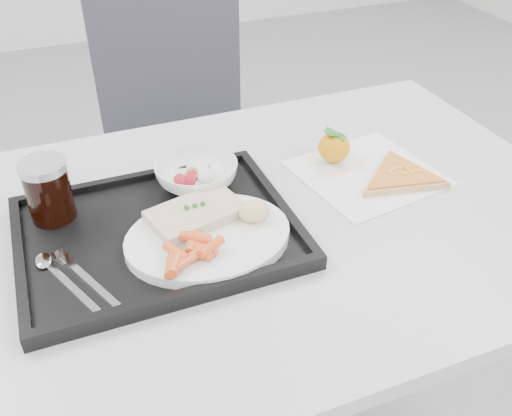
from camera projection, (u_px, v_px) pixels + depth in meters
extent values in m
cube|color=#A7A6A9|center=(255.00, 222.00, 1.02)|extent=(1.20, 0.80, 0.03)
cylinder|color=#47474C|center=(384.00, 217.00, 1.65)|extent=(0.04, 0.04, 0.72)
cube|color=#37373F|center=(193.00, 178.00, 1.66)|extent=(0.46, 0.46, 0.04)
cube|color=#37373F|center=(169.00, 73.00, 1.65)|extent=(0.42, 0.08, 0.46)
cylinder|color=#47474C|center=(155.00, 293.00, 1.60)|extent=(0.03, 0.03, 0.43)
cylinder|color=#47474C|center=(273.00, 262.00, 1.71)|extent=(0.03, 0.03, 0.43)
cylinder|color=#47474C|center=(129.00, 222.00, 1.88)|extent=(0.03, 0.03, 0.43)
cylinder|color=#47474C|center=(232.00, 198.00, 1.98)|extent=(0.03, 0.03, 0.43)
cube|color=black|center=(158.00, 234.00, 0.95)|extent=(0.45, 0.35, 0.01)
cube|color=black|center=(136.00, 177.00, 1.07)|extent=(0.45, 0.02, 0.01)
cube|color=black|center=(185.00, 294.00, 0.82)|extent=(0.45, 0.02, 0.01)
cube|color=black|center=(277.00, 200.00, 1.01)|extent=(0.02, 0.32, 0.01)
cube|color=black|center=(19.00, 260.00, 0.88)|extent=(0.02, 0.32, 0.01)
cylinder|color=white|center=(208.00, 238.00, 0.92)|extent=(0.27, 0.27, 0.02)
cube|color=beige|center=(196.00, 213.00, 0.94)|extent=(0.17, 0.13, 0.02)
sphere|color=#236B1C|center=(186.00, 207.00, 0.93)|extent=(0.01, 0.01, 0.01)
sphere|color=#236B1C|center=(195.00, 205.00, 0.94)|extent=(0.01, 0.01, 0.01)
sphere|color=#236B1C|center=(203.00, 204.00, 0.94)|extent=(0.01, 0.01, 0.01)
ellipsoid|color=#D7C27B|center=(254.00, 211.00, 0.93)|extent=(0.06, 0.06, 0.03)
imported|color=white|center=(196.00, 174.00, 1.04)|extent=(0.15, 0.15, 0.05)
cylinder|color=black|center=(49.00, 193.00, 0.95)|extent=(0.07, 0.07, 0.10)
cylinder|color=#A5A8AD|center=(42.00, 166.00, 0.92)|extent=(0.08, 0.08, 0.01)
cube|color=silver|center=(70.00, 286.00, 0.84)|extent=(0.07, 0.14, 0.00)
ellipsoid|color=silver|center=(43.00, 261.00, 0.88)|extent=(0.04, 0.05, 0.01)
cube|color=silver|center=(90.00, 281.00, 0.85)|extent=(0.07, 0.14, 0.00)
cube|color=silver|center=(62.00, 257.00, 0.89)|extent=(0.03, 0.04, 0.00)
cube|color=white|center=(367.00, 173.00, 1.12)|extent=(0.28, 0.27, 0.00)
ellipsoid|color=orange|center=(334.00, 147.00, 1.13)|extent=(0.08, 0.08, 0.06)
cube|color=#236B1C|center=(335.00, 134.00, 1.11)|extent=(0.04, 0.04, 0.02)
cube|color=#236B1C|center=(335.00, 134.00, 1.11)|extent=(0.05, 0.03, 0.02)
cylinder|color=tan|center=(401.00, 177.00, 1.09)|extent=(0.25, 0.25, 0.01)
cylinder|color=#A54E19|center=(401.00, 173.00, 1.09)|extent=(0.23, 0.23, 0.00)
cube|color=#EABC47|center=(407.00, 168.00, 1.10)|extent=(0.02, 0.00, 0.00)
cube|color=#EABC47|center=(391.00, 173.00, 1.08)|extent=(0.01, 0.02, 0.00)
cube|color=#EABC47|center=(410.00, 171.00, 1.09)|extent=(0.01, 0.02, 0.00)
cube|color=#EABC47|center=(402.00, 168.00, 1.10)|extent=(0.02, 0.01, 0.00)
cube|color=#EABC47|center=(403.00, 174.00, 1.08)|extent=(0.02, 0.01, 0.00)
cube|color=#EABC47|center=(417.00, 171.00, 1.09)|extent=(0.02, 0.01, 0.00)
cube|color=#EABC47|center=(393.00, 169.00, 1.09)|extent=(0.02, 0.01, 0.00)
cylinder|color=#E85220|center=(176.00, 252.00, 0.85)|extent=(0.03, 0.05, 0.02)
cylinder|color=#E85220|center=(171.00, 266.00, 0.83)|extent=(0.03, 0.05, 0.02)
cylinder|color=#E85220|center=(199.00, 244.00, 0.88)|extent=(0.03, 0.05, 0.02)
cylinder|color=#E85220|center=(192.00, 243.00, 0.88)|extent=(0.03, 0.05, 0.02)
cylinder|color=#E85220|center=(196.00, 237.00, 0.88)|extent=(0.05, 0.04, 0.02)
cylinder|color=#E85220|center=(175.00, 263.00, 0.83)|extent=(0.04, 0.05, 0.02)
cylinder|color=#E85220|center=(187.00, 260.00, 0.84)|extent=(0.05, 0.03, 0.02)
cylinder|color=#E85220|center=(211.00, 247.00, 0.86)|extent=(0.05, 0.04, 0.02)
cylinder|color=#E85220|center=(202.00, 248.00, 0.87)|extent=(0.05, 0.04, 0.02)
cylinder|color=#E85220|center=(200.00, 250.00, 0.86)|extent=(0.03, 0.05, 0.02)
sphere|color=#A91621|center=(190.00, 180.00, 1.01)|extent=(0.02, 0.02, 0.02)
sphere|color=#A91621|center=(181.00, 182.00, 1.00)|extent=(0.02, 0.02, 0.02)
sphere|color=#A91621|center=(192.00, 176.00, 1.02)|extent=(0.02, 0.02, 0.02)
sphere|color=#A91621|center=(180.00, 180.00, 1.01)|extent=(0.02, 0.02, 0.02)
ellipsoid|color=silver|center=(195.00, 167.00, 1.05)|extent=(0.03, 0.03, 0.03)
ellipsoid|color=silver|center=(202.00, 170.00, 1.04)|extent=(0.03, 0.03, 0.03)
ellipsoid|color=silver|center=(205.00, 176.00, 1.02)|extent=(0.03, 0.03, 0.03)
ellipsoid|color=silver|center=(206.00, 177.00, 1.02)|extent=(0.03, 0.03, 0.03)
cube|color=olive|center=(202.00, 167.00, 1.03)|extent=(0.03, 0.03, 0.00)
cube|color=olive|center=(195.00, 171.00, 1.02)|extent=(0.03, 0.03, 0.00)
cube|color=olive|center=(190.00, 176.00, 1.01)|extent=(0.03, 0.03, 0.00)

